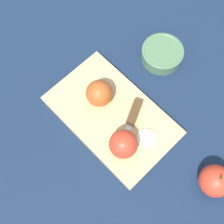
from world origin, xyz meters
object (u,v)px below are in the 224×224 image
Objects in this scene: apple_whole at (215,181)px; apple_half_left at (101,92)px; knife at (133,115)px; bowl at (162,54)px; apple_half_right at (124,144)px.

apple_half_left is at bearing -165.08° from apple_whole.
knife is 0.22m from bowl.
knife is at bearing -60.45° from bowl.
apple_half_right is at bearing -147.53° from apple_whole.
apple_half_left reaches higher than bowl.
apple_whole is at bearing -19.90° from bowl.
apple_whole is at bearing 122.22° from apple_half_left.
apple_half_right is at bearing 2.71° from knife.
apple_half_left is 0.60× the size of bowl.
knife is (-0.06, 0.08, -0.03)m from apple_half_right.
apple_whole is (0.21, 0.13, -0.01)m from apple_half_right.
apple_half_right is 0.80× the size of apple_whole.
apple_half_right is at bearing -58.43° from bowl.
knife is (0.10, 0.04, -0.03)m from apple_half_left.
apple_half_left is 0.11m from knife.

